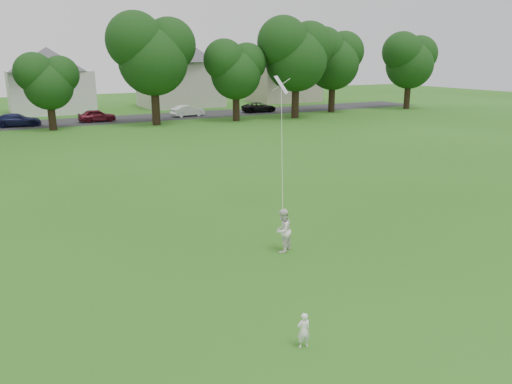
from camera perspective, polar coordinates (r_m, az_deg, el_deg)
ground at (r=15.07m, az=2.49°, el=-10.42°), size 160.00×160.00×0.00m
street at (r=54.48m, az=-20.93°, el=7.44°), size 90.00×7.00×0.01m
toddler at (r=11.95m, az=5.46°, el=-15.47°), size 0.35×0.26×0.88m
older_boy at (r=17.13m, az=3.06°, el=-4.42°), size 0.93×0.88×1.52m
kite at (r=18.96m, az=2.98°, el=5.26°), size 1.75×2.69×6.65m
tree_row at (r=48.91m, az=-15.50°, el=14.76°), size 82.56×9.16×10.83m
parked_cars at (r=53.11m, az=-24.13°, el=7.60°), size 56.70×2.19×1.27m
house_row at (r=64.11m, az=-22.05°, el=12.81°), size 77.87×14.27×10.49m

